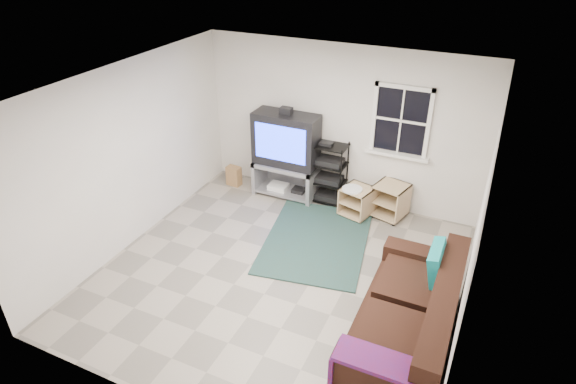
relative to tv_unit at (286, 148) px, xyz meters
The scene contains 8 objects.
room 1.89m from the tv_unit, ahead, with size 4.60×4.62×4.60m.
tv_unit is the anchor object (origin of this frame).
av_rack 0.86m from the tv_unit, ahead, with size 0.53×0.39×1.07m.
side_table_left 1.90m from the tv_unit, ahead, with size 0.58×0.58×0.57m.
side_table_right 1.45m from the tv_unit, ahead, with size 0.55×0.55×0.52m.
sofa 3.72m from the tv_unit, 43.93° to the right, with size 0.97×2.19×1.00m.
shag_rug 1.72m from the tv_unit, 47.86° to the right, with size 1.46×2.00×0.02m, color black.
paper_bag 1.21m from the tv_unit, behind, with size 0.25×0.16×0.35m, color olive.
Camera 1 is at (2.24, -4.59, 4.19)m, focal length 30.00 mm.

